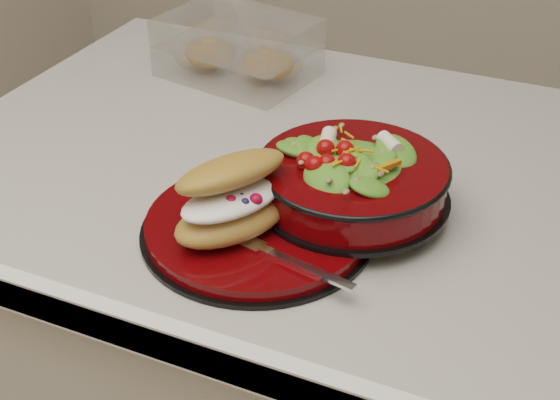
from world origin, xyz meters
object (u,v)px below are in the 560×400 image
at_px(croissant, 234,199).
at_px(pastry_box, 238,49).
at_px(fork, 288,259).
at_px(dinner_plate, 258,227).
at_px(salad_bowl, 353,173).

relative_size(croissant, pastry_box, 0.68).
bearing_deg(croissant, fork, -79.72).
xyz_separation_m(fork, pastry_box, (-0.28, 0.45, 0.02)).
bearing_deg(fork, dinner_plate, 59.48).
bearing_deg(pastry_box, dinner_plate, -50.41).
distance_m(croissant, pastry_box, 0.47).
height_order(salad_bowl, croissant, salad_bowl).
height_order(salad_bowl, pastry_box, salad_bowl).
height_order(dinner_plate, salad_bowl, salad_bowl).
relative_size(salad_bowl, pastry_box, 0.92).
height_order(croissant, fork, croissant).
xyz_separation_m(dinner_plate, fork, (0.06, -0.06, 0.01)).
distance_m(salad_bowl, pastry_box, 0.43).
height_order(fork, pastry_box, pastry_box).
bearing_deg(salad_bowl, croissant, -130.88).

